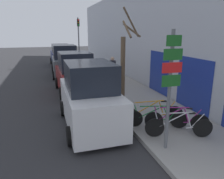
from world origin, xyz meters
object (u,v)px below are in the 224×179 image
parked_car_2 (65,62)px  parked_car_3 (61,56)px  parked_car_0 (90,98)px  pedestrian_near (113,69)px  bicycle_1 (177,120)px  parked_car_1 (75,75)px  bicycle_0 (179,126)px  street_tree (124,68)px  signpost (170,85)px  bicycle_2 (157,118)px  bicycle_3 (152,114)px  traffic_light (79,36)px

parked_car_2 → parked_car_3: bearing=89.8°
parked_car_0 → pedestrian_near: parked_car_0 is taller
bicycle_1 → parked_car_1: parked_car_1 is taller
bicycle_0 → parked_car_0: 3.27m
parked_car_2 → pedestrian_near: bearing=-60.9°
parked_car_2 → street_tree: street_tree is taller
signpost → street_tree: (-0.10, 3.42, -0.07)m
bicycle_1 → bicycle_2: size_ratio=0.97×
bicycle_0 → bicycle_1: 0.48m
pedestrian_near → parked_car_0: bearing=-105.1°
bicycle_2 → bicycle_0: bearing=-137.6°
bicycle_2 → parked_car_2: parked_car_2 is taller
bicycle_2 → parked_car_1: size_ratio=0.49×
signpost → bicycle_2: (0.42, 1.37, -1.56)m
parked_car_1 → parked_car_2: 5.07m
parked_car_3 → street_tree: 14.98m
bicycle_3 → traffic_light: bearing=13.7°
bicycle_2 → street_tree: (-0.52, 2.05, 1.49)m
bicycle_2 → parked_car_1: (-2.04, 6.08, 0.54)m
bicycle_1 → pedestrian_near: 6.96m
parked_car_1 → pedestrian_near: bearing=8.0°
bicycle_2 → bicycle_3: bearing=28.0°
pedestrian_near → traffic_light: bearing=108.5°
signpost → parked_car_3: 18.39m
signpost → bicycle_1: signpost is taller
signpost → parked_car_2: signpost is taller
signpost → parked_car_1: size_ratio=0.82×
bicycle_2 → traffic_light: traffic_light is taller
parked_car_1 → parked_car_3: parked_car_1 is taller
bicycle_2 → parked_car_2: (-2.15, 11.16, 0.59)m
bicycle_1 → parked_car_3: bearing=34.3°
parked_car_0 → pedestrian_near: bearing=64.6°
signpost → traffic_light: bearing=90.8°
traffic_light → parked_car_3: bearing=112.3°
bicycle_0 → bicycle_1: (0.20, 0.43, 0.00)m
parked_car_3 → street_tree: bearing=-85.2°
bicycle_1 → parked_car_2: (-2.67, 11.59, 0.57)m
parked_car_3 → traffic_light: size_ratio=0.97×
parked_car_2 → traffic_light: 3.37m
bicycle_2 → parked_car_0: parked_car_0 is taller
parked_car_0 → traffic_light: bearing=82.9°
bicycle_1 → parked_car_0: size_ratio=0.47×
bicycle_0 → street_tree: 3.38m
parked_car_0 → parked_car_1: size_ratio=1.02×
parked_car_2 → street_tree: 9.29m
bicycle_2 → parked_car_3: 17.05m
bicycle_1 → parked_car_1: (-2.57, 6.52, 0.52)m
bicycle_3 → pedestrian_near: 6.23m
bicycle_3 → parked_car_3: 16.74m
bicycle_3 → parked_car_0: 2.36m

